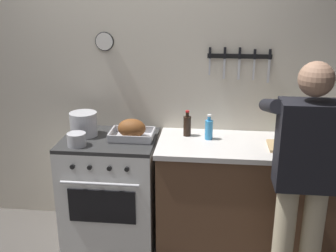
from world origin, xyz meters
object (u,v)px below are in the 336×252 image
bottle_olive_oil (290,123)px  bottle_dish_soap (209,129)px  stock_pot (84,124)px  person_cook (304,172)px  cutting_board (292,147)px  stove (111,188)px  roasting_pan (132,130)px  bottle_vinegar (317,131)px  saucepan (77,140)px  bottle_soy_sauce (187,125)px  bottle_hot_sauce (297,132)px

bottle_olive_oil → bottle_dish_soap: (-0.65, -0.12, -0.04)m
stock_pot → bottle_olive_oil: (1.68, 0.14, 0.02)m
person_cook → cutting_board: 0.55m
stove → stock_pot: (-0.22, 0.05, 0.55)m
roasting_pan → bottle_olive_oil: size_ratio=1.21×
stove → bottle_vinegar: 1.73m
bottle_dish_soap → stock_pot: bearing=-179.0°
person_cook → saucepan: (-1.62, 0.42, -0.00)m
stove → stock_pot: stock_pot is taller
bottle_soy_sauce → stove: bearing=-168.2°
roasting_pan → saucepan: bearing=-152.9°
bottle_hot_sauce → roasting_pan: bearing=-175.7°
person_cook → roasting_pan: size_ratio=4.72×
bottle_hot_sauce → bottle_olive_oil: 0.10m
cutting_board → bottle_dish_soap: bottle_dish_soap is taller
cutting_board → bottle_vinegar: bearing=26.9°
person_cook → roasting_pan: bearing=65.6°
bottle_olive_oil → bottle_soy_sauce: (-0.83, -0.06, -0.03)m
saucepan → bottle_vinegar: 1.86m
person_cook → stock_pot: person_cook is taller
bottle_olive_oil → bottle_vinegar: size_ratio=1.10×
roasting_pan → saucepan: size_ratio=2.41×
bottle_hot_sauce → saucepan: bearing=-170.0°
bottle_olive_oil → bottle_vinegar: (0.18, -0.15, -0.01)m
stove → bottle_soy_sauce: bottle_soy_sauce is taller
saucepan → person_cook: bearing=-14.4°
bottle_hot_sauce → bottle_dish_soap: (-0.70, -0.04, 0.02)m
bottle_olive_oil → bottle_vinegar: 0.23m
stock_pot → bottle_olive_oil: 1.69m
stove → bottle_olive_oil: size_ratio=3.10×
bottle_soy_sauce → bottle_dish_soap: (0.18, -0.06, -0.00)m
roasting_pan → bottle_soy_sauce: size_ratio=1.64×
saucepan → bottle_dish_soap: (1.01, 0.26, 0.03)m
roasting_pan → bottle_vinegar: bottle_vinegar is taller
stove → cutting_board: (1.44, -0.06, 0.46)m
roasting_pan → bottle_hot_sauce: 1.32m
bottle_soy_sauce → bottle_dish_soap: size_ratio=1.05×
bottle_soy_sauce → bottle_olive_oil: bearing=3.8°
saucepan → stove: bearing=42.7°
bottle_soy_sauce → bottle_hot_sauce: bearing=-1.3°
person_cook → stove: bearing=69.2°
saucepan → bottle_hot_sauce: (1.71, 0.30, 0.02)m
person_cook → bottle_olive_oil: size_ratio=5.71×
bottle_vinegar → bottle_dish_soap: bearing=178.1°
stove → bottle_dish_soap: (0.81, 0.07, 0.53)m
stove → stock_pot: 0.59m
roasting_pan → bottle_vinegar: bearing=1.2°
bottle_olive_oil → bottle_dish_soap: bearing=-169.7°
saucepan → bottle_olive_oil: bearing=12.8°
saucepan → bottle_vinegar: bottle_vinegar is taller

